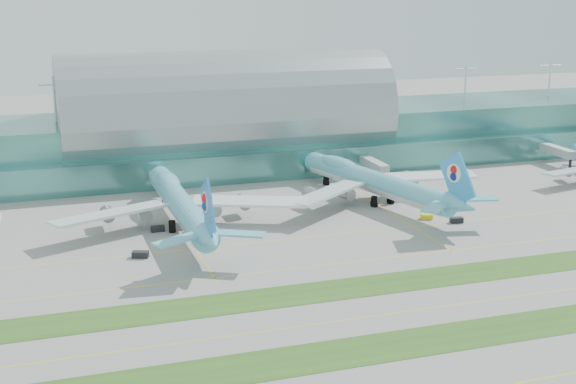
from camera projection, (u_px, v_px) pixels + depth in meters
name	position (u px, v px, depth m)	size (l,w,h in m)	color
ground	(364.00, 290.00, 181.01)	(700.00, 700.00, 0.00)	gray
terminal	(226.00, 129.00, 295.60)	(340.00, 69.10, 36.00)	#3D7A75
grass_strip_near	(421.00, 341.00, 155.29)	(420.00, 12.00, 0.08)	#2D591E
grass_strip_far	(360.00, 287.00, 182.84)	(420.00, 12.00, 0.08)	#2D591E
taxiline_b	(390.00, 314.00, 168.16)	(420.00, 0.35, 0.01)	yellow
taxiline_c	(335.00, 264.00, 197.54)	(420.00, 0.35, 0.01)	yellow
taxiline_d	(305.00, 237.00, 217.74)	(420.00, 0.35, 0.01)	yellow
airliner_b	(180.00, 202.00, 225.85)	(73.22, 82.95, 22.87)	#60BCD4
airliner_c	(373.00, 180.00, 250.99)	(70.36, 81.28, 22.71)	#5BB6CA
gse_c	(140.00, 254.00, 201.97)	(4.11, 2.10, 1.58)	black
gse_d	(158.00, 229.00, 222.68)	(3.71, 1.74, 1.59)	black
gse_e	(427.00, 217.00, 234.31)	(3.44, 1.97, 1.41)	yellow
gse_f	(456.00, 220.00, 230.78)	(3.68, 1.91, 1.55)	black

